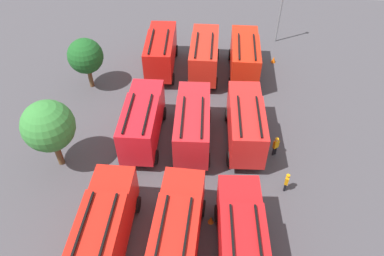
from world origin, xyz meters
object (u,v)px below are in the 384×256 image
fire_truck_8 (161,51)px  fire_truck_5 (204,54)px  fire_truck_0 (241,238)px  fire_truck_7 (142,120)px  fire_truck_4 (193,123)px  firefighter_1 (287,182)px  lamppost (282,4)px  fire_truck_2 (245,56)px  fire_truck_3 (178,229)px  traffic_cone_1 (274,60)px  fire_truck_6 (105,225)px  tree_1 (85,56)px  fire_truck_1 (246,123)px  traffic_cone_0 (211,220)px  tree_0 (48,126)px

fire_truck_8 → fire_truck_5: bearing=-96.6°
fire_truck_0 → fire_truck_7: bearing=34.7°
fire_truck_5 → fire_truck_7: 10.40m
fire_truck_4 → fire_truck_7: bearing=87.1°
firefighter_1 → lamppost: size_ratio=0.22×
fire_truck_2 → fire_truck_3: bearing=166.9°
firefighter_1 → traffic_cone_1: 16.08m
fire_truck_6 → firefighter_1: bearing=-65.5°
traffic_cone_1 → fire_truck_2: bearing=128.6°
fire_truck_0 → tree_1: tree_1 is taller
fire_truck_0 → lamppost: (25.63, -3.89, 2.08)m
fire_truck_6 → firefighter_1: size_ratio=4.54×
fire_truck_1 → fire_truck_8: (9.34, 7.99, 0.00)m
tree_1 → fire_truck_8: bearing=-61.7°
traffic_cone_0 → fire_truck_3: bearing=136.7°
fire_truck_6 → tree_0: size_ratio=1.28×
fire_truck_7 → traffic_cone_1: 16.49m
traffic_cone_1 → lamppost: lamppost is taller
fire_truck_0 → lamppost: 26.01m
fire_truck_6 → tree_1: 16.79m
fire_truck_6 → fire_truck_8: size_ratio=0.99×
fire_truck_1 → fire_truck_3: (-9.49, 4.00, 0.00)m
fire_truck_3 → firefighter_1: 8.70m
tree_1 → traffic_cone_0: bearing=-138.4°
fire_truck_7 → tree_1: (6.52, 6.29, 1.12)m
fire_truck_3 → tree_1: size_ratio=1.49×
tree_1 → lamppost: 20.31m
fire_truck_7 → tree_0: bearing=115.7°
fire_truck_8 → firefighter_1: size_ratio=4.60×
fire_truck_8 → tree_0: tree_0 is taller
fire_truck_0 → fire_truck_2: 18.91m
traffic_cone_1 → fire_truck_1: bearing=165.2°
fire_truck_0 → firefighter_1: bearing=-35.6°
fire_truck_0 → fire_truck_3: 3.69m
fire_truck_2 → lamppost: size_ratio=0.99×
fire_truck_6 → traffic_cone_1: (21.37, -11.34, -1.84)m
tree_0 → fire_truck_4: bearing=-72.6°
traffic_cone_0 → traffic_cone_1: size_ratio=0.90×
firefighter_1 → traffic_cone_1: (16.06, -0.19, -0.57)m
fire_truck_2 → firefighter_1: bearing=-168.9°
fire_truck_2 → fire_truck_6: bearing=155.3°
fire_truck_2 → tree_0: size_ratio=1.28×
fire_truck_2 → fire_truck_4: size_ratio=0.99×
fire_truck_4 → fire_truck_7: 3.86m
fire_truck_7 → lamppost: bearing=-36.5°
firefighter_1 → fire_truck_8: bearing=-36.7°
fire_truck_2 → firefighter_1: fire_truck_2 is taller
fire_truck_2 → fire_truck_5: size_ratio=1.00×
fire_truck_8 → tree_1: tree_1 is taller
fire_truck_1 → firefighter_1: (-4.34, -2.90, -1.27)m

